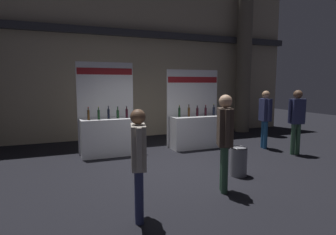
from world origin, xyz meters
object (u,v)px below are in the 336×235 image
(exhibitor_booth_1, at_px, (197,128))
(trash_bin, at_px, (238,161))
(visitor_1, at_px, (225,134))
(exhibitor_booth_0, at_px, (108,132))
(visitor_5, at_px, (297,116))
(visitor_3, at_px, (265,114))
(visitor_6, at_px, (138,155))

(exhibitor_booth_1, bearing_deg, trash_bin, -98.77)
(trash_bin, distance_m, visitor_1, 1.29)
(exhibitor_booth_0, relative_size, visitor_1, 1.44)
(exhibitor_booth_0, xyz_separation_m, exhibitor_booth_1, (2.74, -0.06, -0.03))
(trash_bin, bearing_deg, visitor_1, -140.62)
(exhibitor_booth_1, relative_size, visitor_1, 1.35)
(trash_bin, distance_m, visitor_5, 2.88)
(exhibitor_booth_0, bearing_deg, trash_bin, -50.76)
(exhibitor_booth_0, relative_size, exhibitor_booth_1, 1.07)
(visitor_5, bearing_deg, exhibitor_booth_1, -25.38)
(exhibitor_booth_0, xyz_separation_m, visitor_3, (4.62, -0.98, 0.44))
(exhibitor_booth_1, relative_size, visitor_3, 1.36)
(visitor_3, bearing_deg, exhibitor_booth_1, -101.30)
(visitor_1, height_order, visitor_3, visitor_1)
(exhibitor_booth_1, relative_size, visitor_6, 1.48)
(trash_bin, relative_size, visitor_5, 0.35)
(visitor_3, height_order, visitor_5, visitor_5)
(visitor_3, distance_m, visitor_6, 5.72)
(exhibitor_booth_1, height_order, visitor_3, exhibitor_booth_1)
(exhibitor_booth_0, xyz_separation_m, visitor_1, (1.51, -3.49, 0.44))
(exhibitor_booth_1, height_order, visitor_6, exhibitor_booth_1)
(exhibitor_booth_1, relative_size, visitor_5, 1.34)
(exhibitor_booth_0, relative_size, visitor_6, 1.58)
(visitor_1, distance_m, visitor_3, 4.01)
(exhibitor_booth_1, xyz_separation_m, visitor_1, (-1.23, -3.43, 0.48))
(visitor_5, relative_size, visitor_6, 1.11)
(exhibitor_booth_1, xyz_separation_m, visitor_6, (-2.99, -3.90, 0.37))
(trash_bin, height_order, visitor_3, visitor_3)
(visitor_1, height_order, visitor_6, visitor_1)
(exhibitor_booth_1, height_order, visitor_5, exhibitor_booth_1)
(visitor_6, bearing_deg, visitor_3, -45.17)
(visitor_1, relative_size, visitor_6, 1.10)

